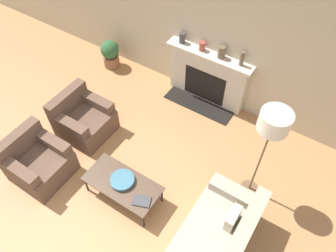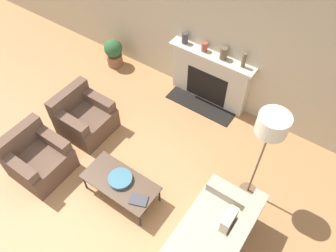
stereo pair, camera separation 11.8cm
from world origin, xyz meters
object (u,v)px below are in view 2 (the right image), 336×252
at_px(mantel_vase_right, 244,60).
at_px(mantel_vase_center_right, 224,53).
at_px(couch, 207,249).
at_px(coffee_table, 120,183).
at_px(fireplace, 209,78).
at_px(mantel_vase_left, 185,38).
at_px(mantel_vase_center_left, 204,47).
at_px(bowl, 120,179).
at_px(armchair_near, 38,159).
at_px(floor_lamp, 271,129).
at_px(book, 139,200).
at_px(armchair_far, 84,118).
at_px(potted_plant, 114,52).

bearing_deg(mantel_vase_right, mantel_vase_center_right, 180.00).
distance_m(couch, coffee_table, 1.61).
height_order(fireplace, mantel_vase_center_right, mantel_vase_center_right).
height_order(coffee_table, mantel_vase_left, mantel_vase_left).
bearing_deg(fireplace, mantel_vase_center_left, 175.25).
bearing_deg(bowl, mantel_vase_center_right, 84.99).
xyz_separation_m(coffee_table, mantel_vase_right, (0.60, 2.67, 0.88)).
xyz_separation_m(bowl, mantel_vase_center_right, (0.23, 2.65, 0.79)).
bearing_deg(coffee_table, armchair_near, -163.84).
distance_m(mantel_vase_center_right, mantel_vase_right, 0.39).
relative_size(fireplace, floor_lamp, 0.92).
height_order(coffee_table, book, book).
xyz_separation_m(couch, mantel_vase_right, (-1.00, 2.76, 0.95)).
bearing_deg(mantel_vase_center_left, couch, -57.32).
height_order(armchair_near, mantel_vase_center_right, mantel_vase_center_right).
height_order(armchair_far, bowl, armchair_far).
bearing_deg(couch, mantel_vase_center_left, -147.32).
bearing_deg(potted_plant, armchair_near, -74.27).
xyz_separation_m(bowl, mantel_vase_left, (-0.57, 2.65, 0.78)).
bearing_deg(book, armchair_near, 168.66).
distance_m(mantel_vase_left, mantel_vase_right, 1.19).
bearing_deg(fireplace, coffee_table, -90.21).
distance_m(couch, book, 1.18).
bearing_deg(armchair_far, mantel_vase_center_right, -39.45).
distance_m(bowl, book, 0.46).
height_order(coffee_table, floor_lamp, floor_lamp).
xyz_separation_m(fireplace, mantel_vase_center_left, (-0.18, 0.01, 0.65)).
distance_m(coffee_table, book, 0.44).
xyz_separation_m(armchair_near, coffee_table, (1.43, 0.41, 0.04)).
bearing_deg(mantel_vase_right, book, -93.62).
bearing_deg(coffee_table, armchair_far, 154.75).
bearing_deg(floor_lamp, mantel_vase_right, 125.13).
relative_size(armchair_far, mantel_vase_left, 4.17).
bearing_deg(mantel_vase_center_left, potted_plant, -172.75).
distance_m(couch, floor_lamp, 1.83).
height_order(book, mantel_vase_right, mantel_vase_right).
height_order(armchair_far, mantel_vase_center_right, mantel_vase_center_right).
bearing_deg(armchair_far, mantel_vase_right, -45.43).
bearing_deg(mantel_vase_right, bowl, -103.11).
distance_m(armchair_near, mantel_vase_center_left, 3.45).
height_order(bowl, mantel_vase_center_right, mantel_vase_center_right).
distance_m(armchair_far, coffee_table, 1.58).
distance_m(book, mantel_vase_center_right, 2.89).
bearing_deg(couch, bowl, -94.03).
relative_size(fireplace, mantel_vase_right, 6.17).
distance_m(armchair_near, bowl, 1.49).
bearing_deg(bowl, mantel_vase_left, 102.23).
relative_size(coffee_table, mantel_vase_left, 5.86).
bearing_deg(armchair_far, couch, -104.09).
xyz_separation_m(coffee_table, floor_lamp, (1.64, 1.20, 1.23)).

